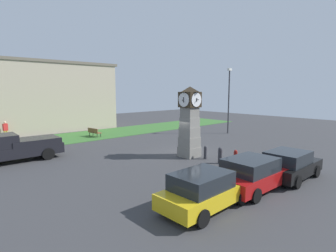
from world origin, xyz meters
TOP-DOWN VIEW (x-y plane):
  - ground_plane at (0.00, 0.00)m, footprint 66.43×66.43m
  - clock_tower at (-0.43, -0.83)m, footprint 1.54×1.62m
  - bollard_near_tower at (-0.13, -2.04)m, footprint 0.21×0.21m
  - bollard_mid_row at (-0.31, -3.40)m, footprint 0.27×0.27m
  - bollard_far_row at (-0.40, -4.58)m, footprint 0.23×0.23m
  - car_navy_sedan at (-6.10, -6.87)m, footprint 4.11×1.94m
  - car_near_tower at (-2.86, -7.10)m, footprint 4.42×2.19m
  - car_by_building at (-0.03, -7.61)m, footprint 4.04×2.04m
  - pickup_truck at (-9.71, 6.07)m, footprint 5.50×2.35m
  - bench at (-1.65, 11.03)m, footprint 0.74×1.66m
  - pedestrian_near_bench at (-8.51, 15.44)m, footprint 0.44×0.32m
  - street_lamp_near_road at (10.19, 3.25)m, footprint 0.50×0.24m
  - warehouse_blue_far at (-5.09, 19.22)m, footprint 18.65×7.87m
  - grass_verge_far at (-0.02, 12.18)m, footprint 39.86×6.10m

SIDE VIEW (x-z plane):
  - ground_plane at x=0.00m, z-range 0.00..0.00m
  - grass_verge_far at x=-0.02m, z-range 0.00..0.04m
  - bollard_near_tower at x=-0.13m, z-range 0.01..0.92m
  - bench at x=-1.65m, z-range 0.07..0.97m
  - bollard_mid_row at x=-0.31m, z-range 0.01..1.07m
  - bollard_far_row at x=-0.40m, z-range 0.01..1.11m
  - car_by_building at x=-0.03m, z-range 0.01..1.51m
  - car_navy_sedan at x=-6.10m, z-range 0.01..1.52m
  - car_near_tower at x=-2.86m, z-range 0.01..1.55m
  - pickup_truck at x=-9.71m, z-range 0.01..1.86m
  - pedestrian_near_bench at x=-8.51m, z-range 0.13..1.89m
  - clock_tower at x=-0.43m, z-range 0.01..4.93m
  - warehouse_blue_far at x=-5.09m, z-range 0.01..7.88m
  - street_lamp_near_road at x=10.19m, z-range 0.50..7.49m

